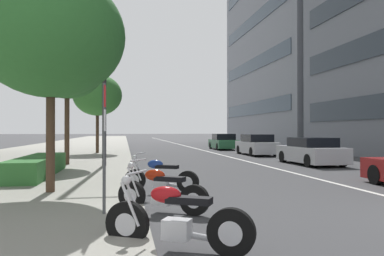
# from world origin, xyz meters

# --- Properties ---
(sidewalk_right_plaza) EXTENTS (160.00, 10.64, 0.15)m
(sidewalk_right_plaza) POSITION_xyz_m (30.00, 11.62, 0.07)
(sidewalk_right_plaza) COLOR gray
(sidewalk_right_plaza) RESTS_ON ground
(lane_centre_stripe) EXTENTS (110.00, 0.16, 0.01)m
(lane_centre_stripe) POSITION_xyz_m (35.00, 0.00, 0.00)
(lane_centre_stripe) COLOR silver
(lane_centre_stripe) RESTS_ON ground
(motorcycle_second_in_row) EXTENTS (1.16, 2.01, 1.11)m
(motorcycle_second_in_row) POSITION_xyz_m (-0.24, 5.99, 0.42)
(motorcycle_second_in_row) COLOR black
(motorcycle_second_in_row) RESTS_ON ground
(motorcycle_nearest_camera) EXTENTS (1.24, 1.81, 1.09)m
(motorcycle_nearest_camera) POSITION_xyz_m (2.35, 5.95, 0.41)
(motorcycle_nearest_camera) COLOR black
(motorcycle_nearest_camera) RESTS_ON ground
(motorcycle_under_tarp) EXTENTS (1.13, 2.00, 1.08)m
(motorcycle_under_tarp) POSITION_xyz_m (5.04, 5.72, 0.41)
(motorcycle_under_tarp) COLOR black
(motorcycle_under_tarp) RESTS_ON ground
(car_lead_in_lane) EXTENTS (4.35, 1.97, 1.36)m
(car_lead_in_lane) POSITION_xyz_m (12.34, -2.56, 0.64)
(car_lead_in_lane) COLOR #B7B7BC
(car_lead_in_lane) RESTS_ON ground
(car_far_down_avenue) EXTENTS (4.54, 1.90, 1.45)m
(car_far_down_avenue) POSITION_xyz_m (20.05, -2.42, 0.68)
(car_far_down_avenue) COLOR #B7B7BC
(car_far_down_avenue) RESTS_ON ground
(car_approaching_light) EXTENTS (4.56, 1.99, 1.42)m
(car_approaching_light) POSITION_xyz_m (28.15, -2.15, 0.65)
(car_approaching_light) COLOR #236038
(car_approaching_light) RESTS_ON ground
(parking_sign_by_curb) EXTENTS (0.32, 0.06, 2.44)m
(parking_sign_by_curb) POSITION_xyz_m (1.73, 7.07, 1.68)
(parking_sign_by_curb) COLOR #47494C
(parking_sign_by_curb) RESTS_ON sidewalk_right_plaza
(street_lamp_with_banners) EXTENTS (1.26, 2.09, 9.04)m
(street_lamp_with_banners) POSITION_xyz_m (11.84, 7.33, 5.42)
(street_lamp_with_banners) COLOR #232326
(street_lamp_with_banners) RESTS_ON sidewalk_right_plaza
(clipped_hedge_bed) EXTENTS (5.31, 1.10, 0.65)m
(clipped_hedge_bed) POSITION_xyz_m (8.40, 9.68, 0.47)
(clipped_hedge_bed) COLOR #337033
(clipped_hedge_bed) RESTS_ON sidewalk_right_plaza
(street_tree_mid_sidewalk) EXTENTS (3.76, 3.76, 5.59)m
(street_tree_mid_sidewalk) POSITION_xyz_m (4.60, 8.56, 4.13)
(street_tree_mid_sidewalk) COLOR #473323
(street_tree_mid_sidewalk) RESTS_ON sidewalk_right_plaza
(street_tree_by_lamp_post) EXTENTS (3.36, 3.36, 5.89)m
(street_tree_by_lamp_post) POSITION_xyz_m (12.76, 9.31, 4.60)
(street_tree_by_lamp_post) COLOR #473323
(street_tree_by_lamp_post) RESTS_ON sidewalk_right_plaza
(street_tree_near_plaza_corner) EXTENTS (3.42, 3.42, 5.52)m
(street_tree_near_plaza_corner) POSITION_xyz_m (22.12, 8.58, 4.20)
(street_tree_near_plaza_corner) COLOR #473323
(street_tree_near_plaza_corner) RESTS_ON sidewalk_right_plaza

